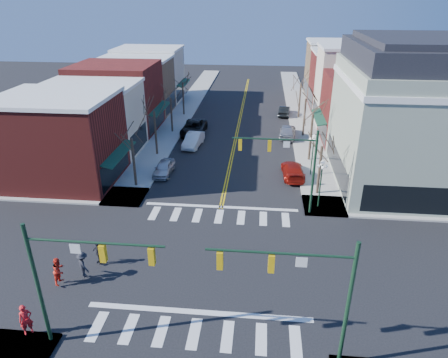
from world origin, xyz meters
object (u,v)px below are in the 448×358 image
(car_left_mid, at_px, (193,140))
(pedestrian_red_b, at_px, (59,271))
(pedestrian_red_a, at_px, (26,320))
(pedestrian_dark_a, at_px, (98,252))
(lamppost_corner, at_px, (321,176))
(car_right_near, at_px, (293,170))
(victorian_corner, at_px, (411,115))
(car_left_far, at_px, (194,128))
(car_right_far, at_px, (284,111))
(pedestrian_dark_b, at_px, (83,265))
(lamppost_midblock, at_px, (313,148))
(car_right_mid, at_px, (287,131))
(car_left_near, at_px, (164,168))

(car_left_mid, relative_size, pedestrian_red_b, 2.61)
(car_left_mid, distance_m, pedestrian_red_a, 29.53)
(pedestrian_red_a, relative_size, pedestrian_dark_a, 1.12)
(lamppost_corner, relative_size, pedestrian_red_b, 2.39)
(lamppost_corner, relative_size, car_right_near, 0.88)
(victorian_corner, height_order, car_left_far, victorian_corner)
(car_right_far, bearing_deg, pedestrian_dark_b, 76.50)
(lamppost_midblock, relative_size, car_left_far, 0.71)
(lamppost_corner, xyz_separation_m, car_right_mid, (-1.80, 17.85, -2.12))
(victorian_corner, distance_m, car_right_mid, 16.62)
(car_left_mid, height_order, pedestrian_red_a, pedestrian_red_a)
(victorian_corner, relative_size, pedestrian_red_a, 7.88)
(lamppost_midblock, xyz_separation_m, pedestrian_dark_a, (-15.50, -15.84, -2.00))
(lamppost_midblock, distance_m, car_left_far, 18.00)
(pedestrian_dark_a, bearing_deg, victorian_corner, 57.75)
(car_left_mid, bearing_deg, pedestrian_dark_b, -91.03)
(car_left_far, bearing_deg, lamppost_midblock, -39.28)
(car_right_mid, relative_size, car_right_far, 1.18)
(lamppost_corner, relative_size, car_left_far, 0.71)
(car_left_near, distance_m, pedestrian_dark_a, 14.83)
(pedestrian_red_a, height_order, pedestrian_dark_b, pedestrian_red_a)
(car_left_far, bearing_deg, pedestrian_dark_a, -92.98)
(car_left_mid, height_order, pedestrian_red_b, pedestrian_red_b)
(car_left_far, height_order, car_right_near, car_left_far)
(car_left_near, bearing_deg, car_right_near, 4.77)
(car_right_far, relative_size, pedestrian_dark_b, 2.38)
(pedestrian_dark_a, bearing_deg, car_right_mid, 88.20)
(victorian_corner, height_order, lamppost_midblock, victorian_corner)
(lamppost_midblock, height_order, car_left_far, lamppost_midblock)
(pedestrian_dark_a, bearing_deg, pedestrian_red_a, -78.22)
(car_right_near, bearing_deg, pedestrian_red_b, 45.52)
(lamppost_corner, xyz_separation_m, lamppost_midblock, (0.00, 6.50, 0.00))
(car_left_mid, relative_size, car_right_mid, 0.95)
(lamppost_midblock, bearing_deg, pedestrian_red_b, -133.54)
(pedestrian_dark_b, bearing_deg, car_right_near, -87.23)
(victorian_corner, distance_m, pedestrian_dark_a, 28.89)
(car_right_far, xyz_separation_m, pedestrian_red_b, (-15.34, -39.29, 0.36))
(car_left_mid, height_order, car_left_far, car_left_far)
(lamppost_corner, height_order, pedestrian_red_b, lamppost_corner)
(victorian_corner, height_order, car_right_near, victorian_corner)
(car_right_near, distance_m, car_right_far, 21.70)
(car_right_near, bearing_deg, victorian_corner, 176.35)
(car_right_mid, bearing_deg, pedestrian_red_a, 70.98)
(victorian_corner, distance_m, pedestrian_red_a, 33.71)
(victorian_corner, relative_size, car_left_far, 2.35)
(lamppost_corner, xyz_separation_m, car_right_far, (-1.80, 27.75, -2.27))
(lamppost_midblock, height_order, pedestrian_dark_a, lamppost_midblock)
(pedestrian_red_a, xyz_separation_m, pedestrian_dark_a, (1.47, 6.26, -0.10))
(car_right_far, bearing_deg, car_right_near, 96.62)
(car_left_far, distance_m, pedestrian_red_b, 29.77)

